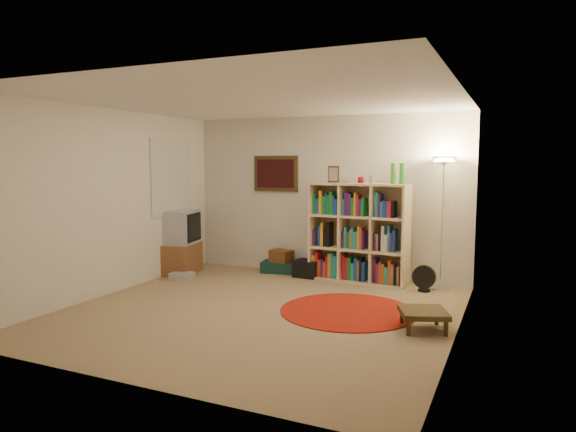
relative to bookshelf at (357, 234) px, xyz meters
The scene contains 11 objects.
room 2.11m from the bookshelf, 109.14° to the right, with size 4.54×4.54×2.54m.
bookshelf is the anchor object (origin of this frame).
floor_lamp 1.47m from the bookshelf, ahead, with size 0.44×0.44×1.86m.
floor_fan 1.17m from the bookshelf, 11.80° to the right, with size 0.32×0.18×0.37m.
tv_stand 2.84m from the bookshelf, 167.55° to the right, with size 0.61×0.78×1.02m.
dvd_box 2.74m from the bookshelf, 158.56° to the right, with size 0.32×0.27×0.11m.
suitcase 1.49m from the bookshelf, behind, with size 0.60×0.44×0.18m.
wicker_basket 1.37m from the bookshelf, behind, with size 0.39×0.32×0.19m.
duffel_bag 0.99m from the bookshelf, behind, with size 0.40×0.34×0.26m.
red_rug 1.75m from the bookshelf, 77.34° to the right, with size 1.63×1.63×0.01m.
side_table 2.34m from the bookshelf, 55.49° to the right, with size 0.62×0.62×0.22m.
Camera 1 is at (2.77, -5.35, 1.79)m, focal length 32.00 mm.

